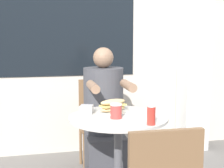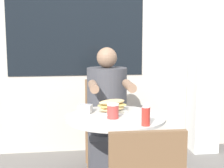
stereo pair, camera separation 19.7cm
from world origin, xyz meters
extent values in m
cube|color=beige|center=(0.00, 1.38, 1.40)|extent=(8.00, 0.08, 2.80)
cube|color=black|center=(-0.24, 1.33, 1.61)|extent=(1.47, 0.01, 1.48)
cube|color=silver|center=(1.18, 1.18, 1.20)|extent=(0.28, 0.28, 2.40)
cylinder|color=beige|center=(0.00, 0.00, 0.72)|extent=(0.70, 0.70, 0.02)
cylinder|color=#515156|center=(0.00, 0.00, 0.36)|extent=(0.06, 0.06, 0.69)
cube|color=brown|center=(0.01, 0.80, 0.44)|extent=(0.38, 0.38, 0.02)
cube|color=brown|center=(0.01, 0.97, 0.66)|extent=(0.35, 0.03, 0.42)
cylinder|color=brown|center=(0.17, 0.63, 0.21)|extent=(0.03, 0.03, 0.43)
cylinder|color=brown|center=(-0.16, 0.63, 0.21)|extent=(0.03, 0.03, 0.43)
cylinder|color=brown|center=(0.17, 0.96, 0.21)|extent=(0.03, 0.03, 0.43)
cylinder|color=brown|center=(-0.16, 0.96, 0.21)|extent=(0.03, 0.03, 0.43)
cube|color=#424247|center=(0.00, 0.51, 0.23)|extent=(0.34, 0.44, 0.45)
cylinder|color=#424247|center=(0.01, 0.58, 0.74)|extent=(0.35, 0.35, 0.57)
sphere|color=#8E6B51|center=(0.01, 0.58, 1.11)|extent=(0.18, 0.18, 0.18)
cylinder|color=#8E6B51|center=(0.14, 0.26, 0.91)|extent=(0.07, 0.28, 0.07)
cylinder|color=#8E6B51|center=(-0.14, 0.26, 0.91)|extent=(0.07, 0.28, 0.07)
cylinder|color=white|center=(-0.01, 0.12, 0.74)|extent=(0.23, 0.23, 0.01)
ellipsoid|color=#DBB77A|center=(-0.01, 0.12, 0.76)|extent=(0.23, 0.15, 0.04)
cube|color=#D6BC66|center=(-0.01, 0.12, 0.78)|extent=(0.21, 0.15, 0.01)
ellipsoid|color=#DBB77A|center=(-0.01, 0.12, 0.81)|extent=(0.23, 0.15, 0.04)
cylinder|color=#B73D38|center=(-0.03, -0.06, 0.78)|extent=(0.08, 0.08, 0.09)
cylinder|color=white|center=(-0.03, -0.06, 0.83)|extent=(0.08, 0.08, 0.01)
cube|color=silver|center=(-0.21, 0.13, 0.76)|extent=(0.11, 0.11, 0.06)
cylinder|color=red|center=(0.15, -0.26, 0.79)|extent=(0.05, 0.05, 0.12)
cone|color=white|center=(0.15, -0.26, 0.87)|extent=(0.05, 0.05, 0.03)
camera|label=1|loc=(-0.51, -2.08, 1.27)|focal=50.00mm
camera|label=2|loc=(-0.31, -2.11, 1.27)|focal=50.00mm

